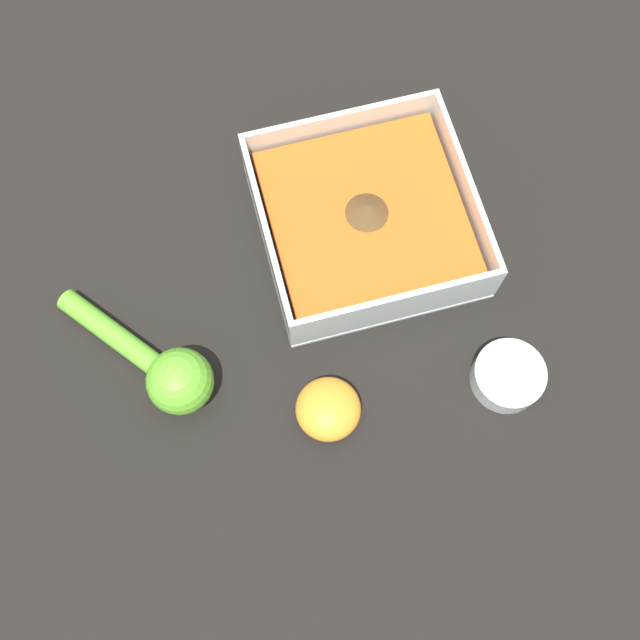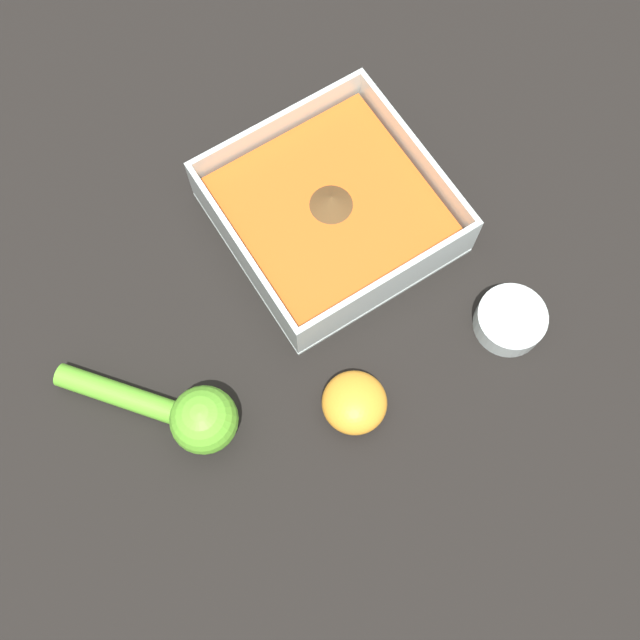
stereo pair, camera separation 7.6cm
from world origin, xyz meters
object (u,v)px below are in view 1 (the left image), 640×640
lemon_squeezer (166,371)px  lemon_half (328,409)px  spice_bowl (508,376)px  square_dish (366,221)px

lemon_squeezer → lemon_half: 0.17m
spice_bowl → lemon_squeezer: bearing=165.0°
square_dish → spice_bowl: square_dish is taller
spice_bowl → lemon_squeezer: size_ratio=0.44×
square_dish → lemon_half: square_dish is taller
square_dish → spice_bowl: size_ratio=3.07×
spice_bowl → lemon_half: 0.19m
square_dish → lemon_squeezer: size_ratio=1.34×
square_dish → spice_bowl: 0.22m
square_dish → lemon_half: size_ratio=3.40×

